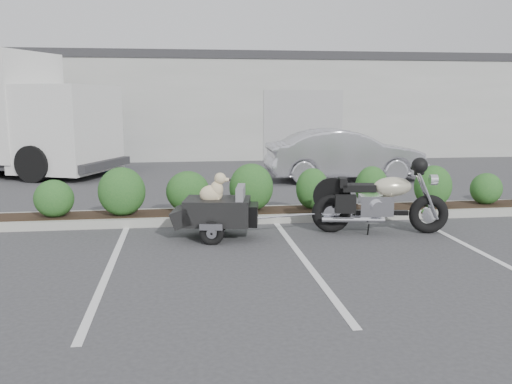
{
  "coord_description": "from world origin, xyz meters",
  "views": [
    {
      "loc": [
        -0.48,
        -7.87,
        2.27
      ],
      "look_at": [
        0.7,
        0.85,
        0.75
      ],
      "focal_mm": 38.0,
      "sensor_mm": 36.0,
      "label": 1
    }
  ],
  "objects": [
    {
      "name": "ground",
      "position": [
        0.0,
        0.0,
        0.0
      ],
      "size": [
        90.0,
        90.0,
        0.0
      ],
      "primitive_type": "plane",
      "color": "#38383A",
      "rests_on": "ground"
    },
    {
      "name": "planter_kerb",
      "position": [
        1.0,
        2.2,
        0.07
      ],
      "size": [
        12.0,
        1.0,
        0.15
      ],
      "primitive_type": "cube",
      "color": "#9E9E93",
      "rests_on": "ground"
    },
    {
      "name": "building",
      "position": [
        0.0,
        17.0,
        2.0
      ],
      "size": [
        26.0,
        10.0,
        4.0
      ],
      "primitive_type": "cube",
      "color": "#9EA099",
      "rests_on": "ground"
    },
    {
      "name": "motorcycle",
      "position": [
        2.83,
        0.79,
        0.53
      ],
      "size": [
        2.32,
        0.94,
        1.34
      ],
      "rotation": [
        0.0,
        0.0,
        -0.18
      ],
      "color": "black",
      "rests_on": "ground"
    },
    {
      "name": "pet_trailer",
      "position": [
        0.05,
        0.82,
        0.47
      ],
      "size": [
        1.88,
        1.07,
        1.11
      ],
      "rotation": [
        0.0,
        0.0,
        -0.18
      ],
      "color": "black",
      "rests_on": "ground"
    },
    {
      "name": "sedan",
      "position": [
        4.01,
        6.72,
        0.72
      ],
      "size": [
        4.37,
        1.54,
        1.44
      ],
      "primitive_type": "imported",
      "rotation": [
        0.0,
        0.0,
        1.57
      ],
      "color": "#B8B7BF",
      "rests_on": "ground"
    },
    {
      "name": "dumpster",
      "position": [
        -3.53,
        9.94,
        0.68
      ],
      "size": [
        2.42,
        2.06,
        1.35
      ],
      "rotation": [
        0.0,
        0.0,
        0.38
      ],
      "color": "navy",
      "rests_on": "ground"
    }
  ]
}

